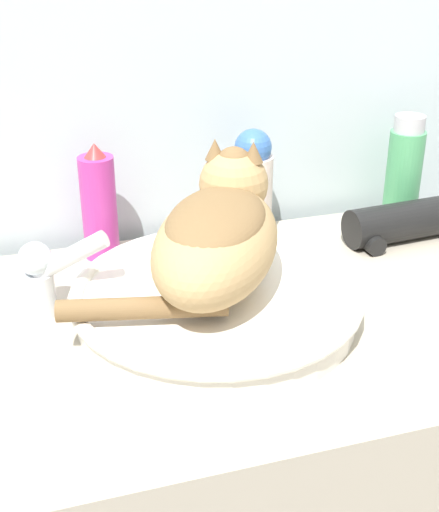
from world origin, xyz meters
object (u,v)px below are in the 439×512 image
at_px(spray_bottle_trigger, 99,205).
at_px(lotion_bottle_white, 252,185).
at_px(mouthwash_bottle, 404,169).
at_px(hair_dryer, 396,223).
at_px(cat, 218,232).
at_px(faucet, 45,273).

relative_size(spray_bottle_trigger, lotion_bottle_white, 1.00).
distance_m(mouthwash_bottle, hair_dryer, 0.12).
xyz_separation_m(mouthwash_bottle, lotion_bottle_white, (-0.28, 0.00, 0.00)).
bearing_deg(mouthwash_bottle, cat, -151.24).
relative_size(cat, lotion_bottle_white, 1.90).
bearing_deg(spray_bottle_trigger, lotion_bottle_white, 0.00).
relative_size(faucet, mouthwash_bottle, 0.69).
height_order(cat, faucet, cat).
height_order(spray_bottle_trigger, lotion_bottle_white, same).
xyz_separation_m(faucet, lotion_bottle_white, (0.35, 0.16, 0.03)).
relative_size(spray_bottle_trigger, hair_dryer, 0.94).
distance_m(faucet, lotion_bottle_white, 0.39).
distance_m(spray_bottle_trigger, lotion_bottle_white, 0.25).
bearing_deg(faucet, cat, 3.56).
height_order(cat, lotion_bottle_white, cat).
relative_size(cat, spray_bottle_trigger, 1.89).
bearing_deg(lotion_bottle_white, spray_bottle_trigger, 180.00).
xyz_separation_m(mouthwash_bottle, spray_bottle_trigger, (-0.54, 0.00, -0.00)).
bearing_deg(hair_dryer, lotion_bottle_white, 154.53).
height_order(cat, mouthwash_bottle, cat).
height_order(cat, hair_dryer, cat).
distance_m(faucet, mouthwash_bottle, 0.66).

